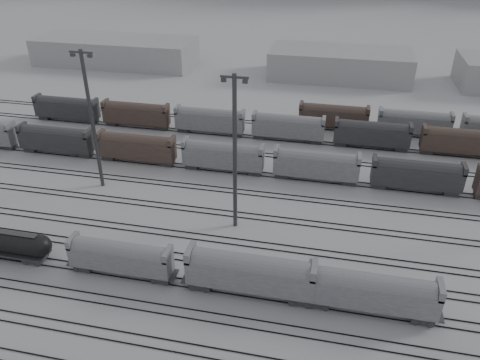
% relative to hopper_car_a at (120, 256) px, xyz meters
% --- Properties ---
extents(ground, '(900.00, 900.00, 0.00)m').
position_rel_hopper_car_a_xyz_m(ground, '(14.94, -1.00, -3.05)').
color(ground, silver).
rests_on(ground, ground).
extents(tracks, '(220.00, 71.50, 0.16)m').
position_rel_hopper_car_a_xyz_m(tracks, '(14.94, 16.50, -2.97)').
color(tracks, black).
rests_on(tracks, ground).
extents(hopper_car_a, '(13.78, 2.74, 4.93)m').
position_rel_hopper_car_a_xyz_m(hopper_car_a, '(0.00, 0.00, 0.00)').
color(hopper_car_a, '#27272A').
rests_on(hopper_car_a, ground).
extents(hopper_car_b, '(16.02, 3.18, 5.73)m').
position_rel_hopper_car_a_xyz_m(hopper_car_b, '(17.20, -0.00, 0.49)').
color(hopper_car_b, '#27272A').
rests_on(hopper_car_b, ground).
extents(hopper_car_c, '(15.19, 3.02, 5.43)m').
position_rel_hopper_car_a_xyz_m(hopper_car_c, '(31.72, -0.00, 0.31)').
color(hopper_car_c, '#27272A').
rests_on(hopper_car_c, ground).
extents(light_mast_b, '(3.82, 0.61, 23.90)m').
position_rel_hopper_car_a_xyz_m(light_mast_b, '(-13.50, 21.06, 9.63)').
color(light_mast_b, '#38383A').
rests_on(light_mast_b, ground).
extents(light_mast_c, '(3.81, 0.61, 23.78)m').
position_rel_hopper_car_a_xyz_m(light_mast_c, '(12.06, 14.13, 9.57)').
color(light_mast_c, '#38383A').
rests_on(light_mast_c, ground).
extents(bg_string_near, '(151.00, 3.00, 5.60)m').
position_rel_hopper_car_a_xyz_m(bg_string_near, '(22.94, 31.00, -0.25)').
color(bg_string_near, gray).
rests_on(bg_string_near, ground).
extents(bg_string_mid, '(151.00, 3.00, 5.60)m').
position_rel_hopper_car_a_xyz_m(bg_string_mid, '(32.94, 47.00, -0.25)').
color(bg_string_mid, '#27272A').
rests_on(bg_string_mid, ground).
extents(bg_string_far, '(66.00, 3.00, 5.60)m').
position_rel_hopper_car_a_xyz_m(bg_string_far, '(50.44, 55.00, -0.25)').
color(bg_string_far, '#4E3B31').
rests_on(bg_string_far, ground).
extents(warehouse_left, '(50.00, 18.00, 8.00)m').
position_rel_hopper_car_a_xyz_m(warehouse_left, '(-45.06, 94.00, 0.95)').
color(warehouse_left, '#9F9FA2').
rests_on(warehouse_left, ground).
extents(warehouse_mid, '(40.00, 18.00, 8.00)m').
position_rel_hopper_car_a_xyz_m(warehouse_mid, '(24.94, 94.00, 0.95)').
color(warehouse_mid, '#9F9FA2').
rests_on(warehouse_mid, ground).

